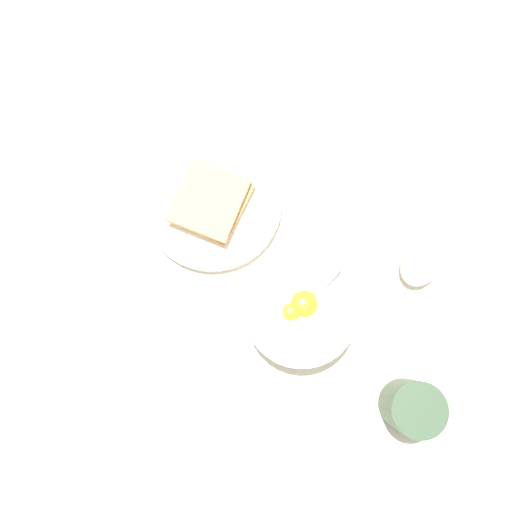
{
  "coord_description": "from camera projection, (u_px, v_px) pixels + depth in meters",
  "views": [
    {
      "loc": [
        -0.18,
        0.03,
        0.72
      ],
      "look_at": [
        -0.06,
        0.09,
        0.02
      ],
      "focal_mm": 35.0,
      "sensor_mm": 36.0,
      "label": 1
    }
  ],
  "objects": [
    {
      "name": "ground_plane",
      "position": [
        328.0,
        251.0,
        0.74
      ],
      "size": [
        3.0,
        3.0,
        0.0
      ],
      "primitive_type": "plane",
      "color": "beige"
    },
    {
      "name": "toast_sandwich",
      "position": [
        211.0,
        202.0,
        0.72
      ],
      "size": [
        0.11,
        0.1,
        0.03
      ],
      "color": "tan",
      "rests_on": "toast_plate"
    },
    {
      "name": "soup_spoon",
      "position": [
        426.0,
        255.0,
        0.72
      ],
      "size": [
        0.17,
        0.06,
        0.03
      ],
      "color": "white",
      "rests_on": "ground_plane"
    },
    {
      "name": "toast_plate",
      "position": [
        213.0,
        203.0,
        0.74
      ],
      "size": [
        0.21,
        0.21,
        0.02
      ],
      "color": "white",
      "rests_on": "ground_plane"
    },
    {
      "name": "egg_bowl",
      "position": [
        302.0,
        313.0,
        0.69
      ],
      "size": [
        0.16,
        0.15,
        0.08
      ],
      "color": "white",
      "rests_on": "ground_plane"
    },
    {
      "name": "drinking_cup",
      "position": [
        412.0,
        408.0,
        0.66
      ],
      "size": [
        0.07,
        0.07,
        0.07
      ],
      "color": "#334733",
      "rests_on": "ground_plane"
    }
  ]
}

